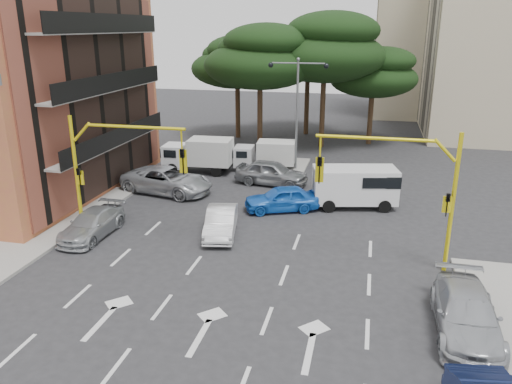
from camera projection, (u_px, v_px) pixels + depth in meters
The scene contains 20 objects.
ground at pixel (238, 270), 21.39m from camera, with size 120.00×120.00×0.00m, color #28282B.
median_strip at pixel (295, 169), 36.14m from camera, with size 1.40×6.00×0.15m, color gray.
apartment_beige_far at pixel (448, 41), 56.60m from camera, with size 16.20×12.15×16.70m.
pine_left_near at pixel (261, 57), 40.11m from camera, with size 9.15×9.15×10.23m.
pine_center at pixel (326, 47), 40.66m from camera, with size 9.98×9.98×11.16m.
pine_left_far at pixel (238, 62), 44.67m from camera, with size 8.32×8.32×9.30m.
pine_right at pixel (374, 72), 42.30m from camera, with size 7.49×7.49×8.37m.
pine_back at pixel (309, 53), 45.93m from camera, with size 9.15×9.15×10.23m.
signal_mast_right at pixel (409, 181), 20.53m from camera, with size 5.79×0.37×6.00m.
signal_mast_left at pixel (109, 162), 23.46m from camera, with size 5.79×0.37×6.00m.
street_lamp_center at pixel (297, 95), 34.45m from camera, with size 4.16×0.36×7.77m.
car_white_hatch at pixel (221, 222), 24.87m from camera, with size 1.42×4.07×1.34m, color silver.
car_blue_compact at pixel (282, 199), 28.08m from camera, with size 1.68×4.17×1.42m, color blue.
car_silver_wagon at pixel (92, 224), 24.67m from camera, with size 1.78×4.38×1.27m, color #A2A6AA.
car_silver_cross_a at pixel (167, 180), 31.10m from camera, with size 2.67×5.79×1.61m, color #AAADB2.
car_silver_cross_b at pixel (272, 173), 32.69m from camera, with size 1.91×4.75×1.62m, color gray.
car_silver_parked at pixel (466, 314), 16.83m from camera, with size 2.03×4.99×1.45m, color #A8ABB0.
van_white at pixel (354, 187), 28.59m from camera, with size 2.12×4.69×2.34m, color silver, non-canonical shape.
box_truck_a at pixel (198, 155), 35.37m from camera, with size 2.08×4.96×2.44m, color silver, non-canonical shape.
box_truck_b at pixel (265, 156), 35.82m from camera, with size 1.85×4.40×2.16m, color silver, non-canonical shape.
Camera 1 is at (5.11, -18.55, 9.96)m, focal length 35.00 mm.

